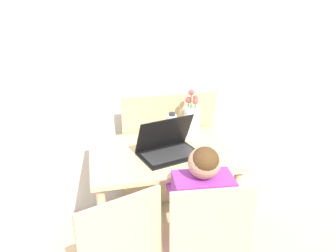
{
  "coord_description": "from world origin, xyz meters",
  "views": [
    {
      "loc": [
        -0.29,
        -0.15,
        1.65
      ],
      "look_at": [
        0.14,
        1.68,
        0.9
      ],
      "focal_mm": 35.0,
      "sensor_mm": 36.0,
      "label": 1
    }
  ],
  "objects_px": {
    "laptop": "(168,146)",
    "water_bottle": "(172,127)",
    "flower_vase": "(192,120)",
    "chair_occupied": "(204,251)",
    "person_seated": "(199,210)"
  },
  "relations": [
    {
      "from": "laptop",
      "to": "water_bottle",
      "type": "distance_m",
      "value": 0.23
    },
    {
      "from": "chair_occupied",
      "to": "water_bottle",
      "type": "bearing_deg",
      "value": -86.5
    },
    {
      "from": "flower_vase",
      "to": "water_bottle",
      "type": "bearing_deg",
      "value": -173.13
    },
    {
      "from": "flower_vase",
      "to": "chair_occupied",
      "type": "bearing_deg",
      "value": -102.36
    },
    {
      "from": "laptop",
      "to": "water_bottle",
      "type": "bearing_deg",
      "value": 53.24
    },
    {
      "from": "person_seated",
      "to": "chair_occupied",
      "type": "bearing_deg",
      "value": 90.0
    },
    {
      "from": "chair_occupied",
      "to": "laptop",
      "type": "xyz_separation_m",
      "value": [
        -0.05,
        0.59,
        0.32
      ]
    },
    {
      "from": "person_seated",
      "to": "flower_vase",
      "type": "height_order",
      "value": "flower_vase"
    },
    {
      "from": "person_seated",
      "to": "water_bottle",
      "type": "xyz_separation_m",
      "value": [
        0.02,
        0.67,
        0.2
      ]
    },
    {
      "from": "person_seated",
      "to": "flower_vase",
      "type": "relative_size",
      "value": 2.83
    },
    {
      "from": "chair_occupied",
      "to": "flower_vase",
      "type": "bearing_deg",
      "value": -96.49
    },
    {
      "from": "flower_vase",
      "to": "water_bottle",
      "type": "distance_m",
      "value": 0.15
    },
    {
      "from": "water_bottle",
      "to": "chair_occupied",
      "type": "bearing_deg",
      "value": -92.37
    },
    {
      "from": "water_bottle",
      "to": "flower_vase",
      "type": "bearing_deg",
      "value": 6.87
    },
    {
      "from": "chair_occupied",
      "to": "flower_vase",
      "type": "height_order",
      "value": "flower_vase"
    }
  ]
}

